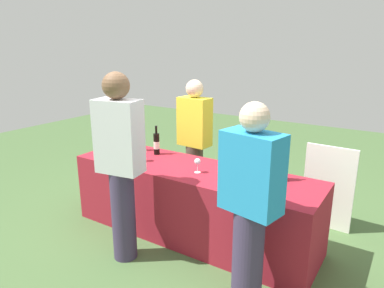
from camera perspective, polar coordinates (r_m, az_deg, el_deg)
The scene contains 15 objects.
ground_plane at distance 3.84m, azimuth 0.00°, elevation -14.31°, with size 12.00×12.00×0.00m, color #476638.
tasting_table at distance 3.67m, azimuth 0.00°, elevation -9.33°, with size 2.57×0.74×0.74m, color maroon.
wine_bottle_0 at distance 4.11m, azimuth -8.61°, elevation 0.47°, with size 0.07×0.07×0.32m.
wine_bottle_1 at distance 3.95m, azimuth -5.76°, elevation 0.06°, with size 0.07×0.07×0.33m.
wine_bottle_2 at distance 3.28m, azimuth 12.66°, elevation -3.59°, with size 0.07×0.07×0.33m.
wine_bottle_3 at distance 3.29m, azimuth 14.66°, elevation -3.92°, with size 0.07×0.07×0.31m.
wine_glass_0 at distance 3.85m, azimuth -10.19°, elevation -0.95°, with size 0.07×0.07×0.13m.
wine_glass_1 at distance 3.73m, azimuth -7.94°, elevation -1.24°, with size 0.08×0.08×0.15m.
wine_glass_2 at distance 3.37m, azimuth 0.90°, elevation -2.98°, with size 0.06×0.06×0.14m.
wine_glass_3 at distance 3.10m, azimuth 5.72°, elevation -4.92°, with size 0.06×0.06×0.13m.
wine_glass_4 at distance 3.08m, azimuth 7.31°, elevation -5.14°, with size 0.07×0.07×0.14m.
server_pouring at distance 4.20m, azimuth 0.41°, elevation 0.75°, with size 0.39×0.24×1.54m.
guest_0 at distance 3.14m, azimuth -11.51°, elevation -2.87°, with size 0.42×0.28×1.72m.
guest_1 at distance 2.59m, azimuth 9.43°, elevation -9.35°, with size 0.46×0.31×1.57m.
menu_board at distance 4.04m, azimuth 21.17°, elevation -6.61°, with size 0.52×0.03×0.91m, color white.
Camera 1 is at (1.80, -2.79, 1.93)m, focal length 32.95 mm.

